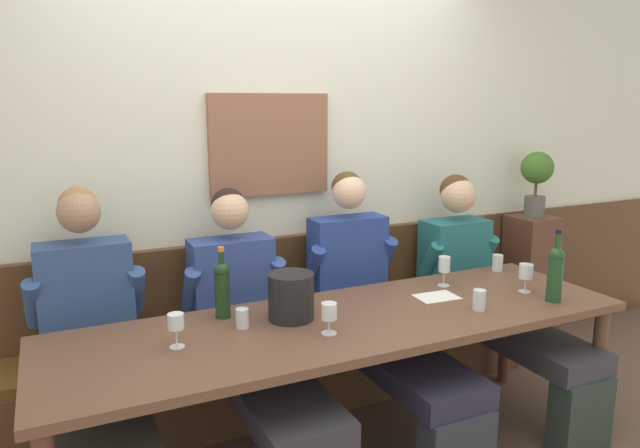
% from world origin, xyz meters
% --- Properties ---
extents(room_wall_back, '(6.80, 0.12, 2.80)m').
position_xyz_m(room_wall_back, '(-0.00, 1.09, 1.40)').
color(room_wall_back, silver).
rests_on(room_wall_back, ground).
extents(wood_wainscot_panel, '(6.80, 0.03, 0.94)m').
position_xyz_m(wood_wainscot_panel, '(0.00, 1.04, 0.47)').
color(wood_wainscot_panel, brown).
rests_on(wood_wainscot_panel, ground).
extents(wall_bench, '(2.99, 0.42, 0.94)m').
position_xyz_m(wall_bench, '(0.00, 0.83, 0.28)').
color(wall_bench, brown).
rests_on(wall_bench, ground).
extents(dining_table, '(2.69, 0.79, 0.73)m').
position_xyz_m(dining_table, '(0.00, 0.18, 0.66)').
color(dining_table, brown).
rests_on(dining_table, ground).
extents(person_center_right_seat, '(0.53, 1.20, 1.32)m').
position_xyz_m(person_center_right_seat, '(-1.07, 0.48, 0.63)').
color(person_center_right_seat, '#2B3638').
rests_on(person_center_right_seat, ground).
extents(person_center_left_seat, '(0.53, 1.20, 1.27)m').
position_xyz_m(person_center_left_seat, '(-0.35, 0.47, 0.61)').
color(person_center_left_seat, '#24283A').
rests_on(person_center_left_seat, ground).
extents(person_left_seat, '(0.54, 1.20, 1.32)m').
position_xyz_m(person_left_seat, '(0.33, 0.47, 0.62)').
color(person_left_seat, '#2D323C').
rests_on(person_left_seat, ground).
extents(person_right_seat, '(0.51, 1.21, 1.26)m').
position_xyz_m(person_right_seat, '(1.09, 0.49, 0.63)').
color(person_right_seat, '#283630').
rests_on(person_right_seat, ground).
extents(ice_bucket, '(0.21, 0.21, 0.21)m').
position_xyz_m(ice_bucket, '(-0.23, 0.28, 0.84)').
color(ice_bucket, black).
rests_on(ice_bucket, dining_table).
extents(wine_bottle_green_tall, '(0.07, 0.07, 0.33)m').
position_xyz_m(wine_bottle_green_tall, '(-0.51, 0.44, 0.88)').
color(wine_bottle_green_tall, '#1A371C').
rests_on(wine_bottle_green_tall, dining_table).
extents(wine_bottle_amber_mid, '(0.07, 0.07, 0.36)m').
position_xyz_m(wine_bottle_amber_mid, '(1.03, -0.05, 0.88)').
color(wine_bottle_amber_mid, '#1E4122').
rests_on(wine_bottle_amber_mid, dining_table).
extents(wine_glass_near_bucket, '(0.07, 0.07, 0.14)m').
position_xyz_m(wine_glass_near_bucket, '(-0.77, 0.19, 0.84)').
color(wine_glass_near_bucket, silver).
rests_on(wine_glass_near_bucket, dining_table).
extents(wine_glass_mid_left, '(0.07, 0.07, 0.14)m').
position_xyz_m(wine_glass_mid_left, '(-0.16, 0.05, 0.83)').
color(wine_glass_mid_left, silver).
rests_on(wine_glass_mid_left, dining_table).
extents(wine_glass_center_rear, '(0.07, 0.07, 0.15)m').
position_xyz_m(wine_glass_center_rear, '(1.01, 0.12, 0.84)').
color(wine_glass_center_rear, silver).
rests_on(wine_glass_center_rear, dining_table).
extents(wine_glass_right_end, '(0.06, 0.06, 0.16)m').
position_xyz_m(wine_glass_right_end, '(0.69, 0.38, 0.85)').
color(wine_glass_right_end, silver).
rests_on(wine_glass_right_end, dining_table).
extents(water_tumbler_right, '(0.06, 0.06, 0.10)m').
position_xyz_m(water_tumbler_right, '(1.15, 0.48, 0.78)').
color(water_tumbler_right, silver).
rests_on(water_tumbler_right, dining_table).
extents(water_tumbler_center, '(0.06, 0.06, 0.09)m').
position_xyz_m(water_tumbler_center, '(-0.47, 0.28, 0.78)').
color(water_tumbler_center, silver).
rests_on(water_tumbler_center, dining_table).
extents(water_tumbler_left, '(0.06, 0.06, 0.10)m').
position_xyz_m(water_tumbler_left, '(0.61, 0.01, 0.78)').
color(water_tumbler_left, silver).
rests_on(water_tumbler_left, dining_table).
extents(tasting_sheet_left_guest, '(0.22, 0.16, 0.00)m').
position_xyz_m(tasting_sheet_left_guest, '(0.55, 0.25, 0.74)').
color(tasting_sheet_left_guest, white).
rests_on(tasting_sheet_left_guest, dining_table).
extents(corner_pedestal, '(0.28, 0.28, 0.94)m').
position_xyz_m(corner_pedestal, '(1.79, 0.86, 0.47)').
color(corner_pedestal, brown).
rests_on(corner_pedestal, ground).
extents(potted_plant, '(0.21, 0.21, 0.44)m').
position_xyz_m(potted_plant, '(1.79, 0.86, 1.21)').
color(potted_plant, '#56554F').
rests_on(potted_plant, corner_pedestal).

